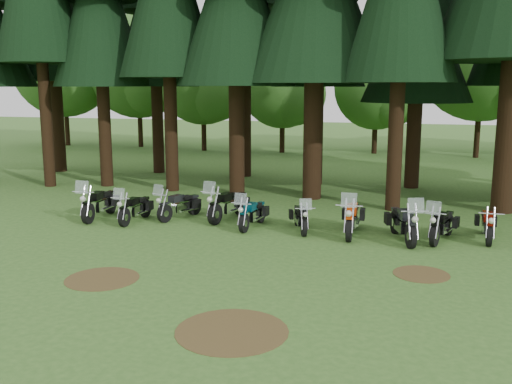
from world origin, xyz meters
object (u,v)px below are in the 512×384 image
motorcycle_2 (180,206)px  motorcycle_3 (228,205)px  motorcycle_4 (252,214)px  motorcycle_7 (403,224)px  motorcycle_6 (352,219)px  motorcycle_9 (487,225)px  motorcycle_5 (301,218)px  motorcycle_0 (99,204)px  motorcycle_1 (135,209)px  motorcycle_8 (442,226)px

motorcycle_2 → motorcycle_3: bearing=29.8°
motorcycle_4 → motorcycle_7: (4.85, -0.30, 0.07)m
motorcycle_6 → motorcycle_9: motorcycle_6 is taller
motorcycle_2 → motorcycle_4: size_ratio=0.99×
motorcycle_4 → motorcycle_5: 1.63m
motorcycle_0 → motorcycle_9: 12.93m
motorcycle_4 → motorcycle_2: bearing=174.9°
motorcycle_2 → motorcycle_4: bearing=9.5°
motorcycle_0 → motorcycle_6: (8.86, 0.18, 0.01)m
motorcycle_9 → motorcycle_2: bearing=-178.9°
motorcycle_1 → motorcycle_8: motorcycle_8 is taller
motorcycle_4 → motorcycle_6: (3.27, -0.03, 0.07)m
motorcycle_2 → motorcycle_9: bearing=20.2°
motorcycle_3 → motorcycle_6: bearing=2.6°
motorcycle_4 → motorcycle_9: 7.34m
motorcycle_1 → motorcycle_5: 5.77m
motorcycle_8 → motorcycle_9: 1.43m
motorcycle_7 → motorcycle_1: bearing=162.7°
motorcycle_1 → motorcycle_2: 1.56m
motorcycle_0 → motorcycle_8: bearing=-2.9°
motorcycle_0 → motorcycle_5: bearing=-2.4°
motorcycle_5 → motorcycle_6: (1.64, -0.03, 0.10)m
motorcycle_9 → motorcycle_5: bearing=-173.4°
motorcycle_3 → motorcycle_6: 4.48m
motorcycle_1 → motorcycle_9: (11.45, 0.85, -0.01)m
motorcycle_2 → motorcycle_5: 4.51m
motorcycle_1 → motorcycle_8: (10.12, 0.34, 0.02)m
motorcycle_8 → motorcycle_5: bearing=-162.8°
motorcycle_8 → motorcycle_9: (1.33, 0.51, -0.02)m
motorcycle_8 → motorcycle_2: bearing=-166.5°
motorcycle_4 → motorcycle_6: 3.27m
motorcycle_1 → motorcycle_7: 8.98m
motorcycle_1 → motorcycle_4: size_ratio=1.01×
motorcycle_3 → motorcycle_4: (1.13, -0.83, -0.07)m
motorcycle_0 → motorcycle_6: size_ratio=0.99×
motorcycle_3 → motorcycle_5: (2.76, -0.84, -0.09)m
motorcycle_0 → motorcycle_5: 7.22m
motorcycle_7 → motorcycle_8: bearing=-2.0°
motorcycle_1 → motorcycle_2: size_ratio=1.02×
motorcycle_1 → motorcycle_9: motorcycle_1 is taller
motorcycle_5 → motorcycle_6: motorcycle_6 is taller
motorcycle_5 → motorcycle_8: (4.36, 0.02, 0.05)m
motorcycle_3 → motorcycle_6: (4.40, -0.86, 0.01)m
motorcycle_3 → motorcycle_9: bearing=11.6°
motorcycle_0 → motorcycle_5: motorcycle_0 is taller
motorcycle_0 → motorcycle_6: motorcycle_6 is taller
motorcycle_0 → motorcycle_2: size_ratio=1.16×
motorcycle_1 → motorcycle_2: motorcycle_2 is taller
motorcycle_7 → motorcycle_8: motorcycle_7 is taller
motorcycle_6 → motorcycle_9: 4.09m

